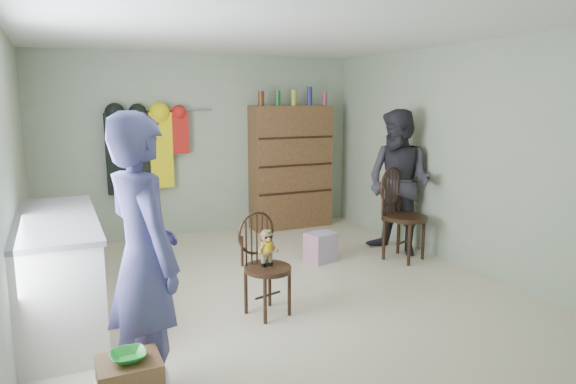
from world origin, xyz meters
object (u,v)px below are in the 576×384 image
counter (59,271)px  dresser (291,167)px  chair_far (400,210)px  chair_front (264,258)px

counter → dresser: size_ratio=0.90×
chair_far → chair_front: bearing=178.9°
chair_front → chair_far: (2.07, 0.82, 0.08)m
chair_front → chair_far: size_ratio=0.83×
counter → dresser: 3.96m
chair_front → chair_far: chair_far is taller
dresser → chair_front: bearing=-119.0°
counter → chair_far: bearing=5.0°
counter → dresser: bearing=35.7°
counter → chair_front: bearing=-16.5°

